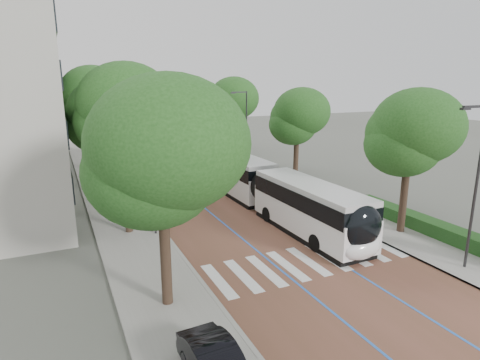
# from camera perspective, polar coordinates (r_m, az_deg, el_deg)

# --- Properties ---
(ground) EXTENTS (160.00, 160.00, 0.00)m
(ground) POSITION_cam_1_polar(r_m,az_deg,el_deg) (20.71, 10.76, -12.49)
(ground) COLOR #51544C
(ground) RESTS_ON ground
(road) EXTENTS (11.00, 140.00, 0.02)m
(road) POSITION_cam_1_polar(r_m,az_deg,el_deg) (56.75, -13.38, 4.33)
(road) COLOR brown
(road) RESTS_ON ground
(sidewalk_left) EXTENTS (4.00, 140.00, 0.12)m
(sidewalk_left) POSITION_cam_1_polar(r_m,az_deg,el_deg) (55.77, -20.95, 3.67)
(sidewalk_left) COLOR gray
(sidewalk_left) RESTS_ON ground
(sidewalk_right) EXTENTS (4.00, 140.00, 0.12)m
(sidewalk_right) POSITION_cam_1_polar(r_m,az_deg,el_deg) (58.68, -6.18, 4.98)
(sidewalk_right) COLOR gray
(sidewalk_right) RESTS_ON ground
(kerb_left) EXTENTS (0.20, 140.00, 0.14)m
(kerb_left) POSITION_cam_1_polar(r_m,az_deg,el_deg) (55.92, -19.01, 3.86)
(kerb_left) COLOR gray
(kerb_left) RESTS_ON ground
(kerb_right) EXTENTS (0.20, 140.00, 0.14)m
(kerb_right) POSITION_cam_1_polar(r_m,az_deg,el_deg) (58.10, -7.96, 4.84)
(kerb_right) COLOR gray
(kerb_right) RESTS_ON ground
(zebra_crossing) EXTENTS (10.55, 3.60, 0.01)m
(zebra_crossing) POSITION_cam_1_polar(r_m,az_deg,el_deg) (21.53, 9.63, -11.29)
(zebra_crossing) COLOR silver
(zebra_crossing) RESTS_ON ground
(lane_line_left) EXTENTS (0.12, 126.00, 0.01)m
(lane_line_left) POSITION_cam_1_polar(r_m,az_deg,el_deg) (56.46, -14.97, 4.20)
(lane_line_left) COLOR blue
(lane_line_left) RESTS_ON road
(lane_line_right) EXTENTS (0.12, 126.00, 0.01)m
(lane_line_right) POSITION_cam_1_polar(r_m,az_deg,el_deg) (57.09, -11.81, 4.48)
(lane_line_right) COLOR blue
(lane_line_right) RESTS_ON road
(hedge) EXTENTS (1.20, 14.00, 0.80)m
(hedge) POSITION_cam_1_polar(r_m,az_deg,el_deg) (26.54, 27.14, -6.59)
(hedge) COLOR #163B14
(hedge) RESTS_ON sidewalk_right
(streetlight_near) EXTENTS (1.82, 0.20, 8.00)m
(streetlight_near) POSITION_cam_1_polar(r_m,az_deg,el_deg) (21.78, 30.47, 0.57)
(streetlight_near) COLOR #2B2B2D
(streetlight_near) RESTS_ON sidewalk_right
(streetlight_far) EXTENTS (1.82, 0.20, 8.00)m
(streetlight_far) POSITION_cam_1_polar(r_m,az_deg,el_deg) (41.16, 0.70, 7.94)
(streetlight_far) COLOR #2B2B2D
(streetlight_far) RESTS_ON sidewalk_right
(lamp_post_left) EXTENTS (0.14, 0.14, 8.00)m
(lamp_post_left) POSITION_cam_1_polar(r_m,az_deg,el_deg) (23.98, -12.36, 1.55)
(lamp_post_left) COLOR #2B2B2D
(lamp_post_left) RESTS_ON sidewalk_left
(trees_left) EXTENTS (6.33, 60.84, 10.05)m
(trees_left) POSITION_cam_1_polar(r_m,az_deg,el_deg) (37.99, -19.74, 9.51)
(trees_left) COLOR black
(trees_left) RESTS_ON ground
(trees_right) EXTENTS (5.77, 47.37, 9.02)m
(trees_right) POSITION_cam_1_polar(r_m,az_deg,el_deg) (43.18, 0.94, 9.95)
(trees_right) COLOR black
(trees_right) RESTS_ON ground
(lead_bus) EXTENTS (2.77, 18.43, 3.20)m
(lead_bus) POSITION_cam_1_polar(r_m,az_deg,el_deg) (27.60, 5.26, -1.88)
(lead_bus) COLOR black
(lead_bus) RESTS_ON ground
(bus_queued_0) EXTENTS (2.73, 12.44, 3.20)m
(bus_queued_0) POSITION_cam_1_polar(r_m,az_deg,el_deg) (41.90, -5.86, 3.56)
(bus_queued_0) COLOR white
(bus_queued_0) RESTS_ON ground
(bus_queued_1) EXTENTS (2.88, 12.46, 3.20)m
(bus_queued_1) POSITION_cam_1_polar(r_m,az_deg,el_deg) (54.47, -10.73, 5.79)
(bus_queued_1) COLOR white
(bus_queued_1) RESTS_ON ground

